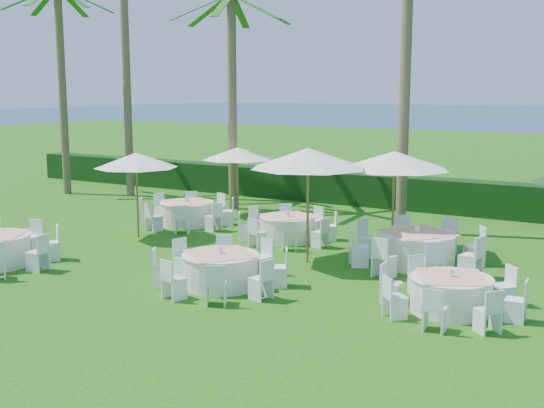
{
  "coord_description": "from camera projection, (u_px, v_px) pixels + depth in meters",
  "views": [
    {
      "loc": [
        9.61,
        -11.93,
        4.4
      ],
      "look_at": [
        0.43,
        3.81,
        1.3
      ],
      "focal_mm": 45.0,
      "sensor_mm": 36.0,
      "label": 1
    }
  ],
  "objects": [
    {
      "name": "umbrella_c",
      "position": [
        238.0,
        154.0,
        23.59
      ],
      "size": [
        2.49,
        2.49,
        2.38
      ],
      "color": "brown",
      "rests_on": "ground"
    },
    {
      "name": "banquet_table_c",
      "position": [
        451.0,
        293.0,
        13.53
      ],
      "size": [
        2.86,
        2.86,
        0.88
      ],
      "color": "white",
      "rests_on": "ground"
    },
    {
      "name": "banquet_table_f",
      "position": [
        417.0,
        248.0,
        17.06
      ],
      "size": [
        3.39,
        3.39,
        1.02
      ],
      "color": "white",
      "rests_on": "ground"
    },
    {
      "name": "umbrella_b",
      "position": [
        308.0,
        158.0,
        17.02
      ],
      "size": [
        2.96,
        2.96,
        2.93
      ],
      "color": "brown",
      "rests_on": "ground"
    },
    {
      "name": "palm_b",
      "position": [
        232.0,
        92.0,
        24.51
      ],
      "size": [
        4.36,
        4.26,
        7.68
      ],
      "color": "brown",
      "rests_on": "ground"
    },
    {
      "name": "palm_a",
      "position": [
        125.0,
        42.0,
        27.23
      ],
      "size": [
        4.38,
        4.22,
        11.52
      ],
      "color": "brown",
      "rests_on": "ground"
    },
    {
      "name": "banquet_table_b",
      "position": [
        220.0,
        269.0,
        15.25
      ],
      "size": [
        3.0,
        3.0,
        0.92
      ],
      "color": "white",
      "rests_on": "ground"
    },
    {
      "name": "palm_c",
      "position": [
        407.0,
        22.0,
        20.03
      ],
      "size": [
        4.19,
        4.39,
        11.67
      ],
      "color": "brown",
      "rests_on": "ground"
    },
    {
      "name": "umbrella_a",
      "position": [
        136.0,
        160.0,
        20.04
      ],
      "size": [
        2.45,
        2.45,
        2.53
      ],
      "color": "brown",
      "rests_on": "ground"
    },
    {
      "name": "hedge",
      "position": [
        371.0,
        190.0,
        25.79
      ],
      "size": [
        34.0,
        1.0,
        1.2
      ],
      "primitive_type": "cube",
      "color": "black",
      "rests_on": "ground"
    },
    {
      "name": "banquet_table_d",
      "position": [
        187.0,
        213.0,
        22.16
      ],
      "size": [
        3.05,
        3.05,
        0.93
      ],
      "color": "white",
      "rests_on": "ground"
    },
    {
      "name": "ground",
      "position": [
        172.0,
        282.0,
        15.67
      ],
      "size": [
        120.0,
        120.0,
        0.0
      ],
      "primitive_type": "plane",
      "color": "#18580F",
      "rests_on": "ground"
    },
    {
      "name": "banquet_table_e",
      "position": [
        287.0,
        228.0,
        19.9
      ],
      "size": [
        2.88,
        2.88,
        0.88
      ],
      "color": "white",
      "rests_on": "ground"
    },
    {
      "name": "umbrella_d",
      "position": [
        394.0,
        160.0,
        18.01
      ],
      "size": [
        2.95,
        2.95,
        2.76
      ],
      "color": "brown",
      "rests_on": "ground"
    },
    {
      "name": "palm_f",
      "position": [
        62.0,
        81.0,
        28.08
      ],
      "size": [
        4.33,
        4.31,
        8.46
      ],
      "color": "brown",
      "rests_on": "ground"
    }
  ]
}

